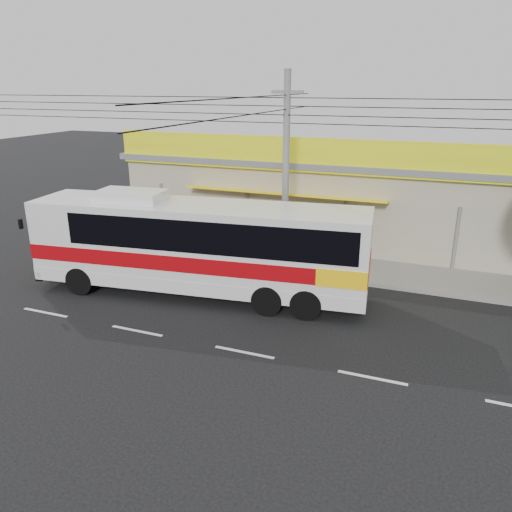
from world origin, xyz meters
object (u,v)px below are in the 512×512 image
at_px(motorbike_dark, 165,243).
at_px(utility_pole, 287,109).
at_px(coach_bus, 203,242).
at_px(motorbike_red, 90,229).

distance_m(motorbike_dark, utility_pole, 9.09).
height_order(coach_bus, motorbike_dark, coach_bus).
bearing_deg(motorbike_red, motorbike_dark, -114.95).
relative_size(coach_bus, motorbike_red, 6.42).
height_order(coach_bus, motorbike_red, coach_bus).
relative_size(motorbike_dark, utility_pole, 0.05).
xyz_separation_m(motorbike_dark, utility_pole, (6.38, -0.66, 6.45)).
distance_m(coach_bus, motorbike_dark, 5.61).
xyz_separation_m(coach_bus, motorbike_dark, (-4.00, 3.63, -1.54)).
height_order(coach_bus, utility_pole, utility_pole).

